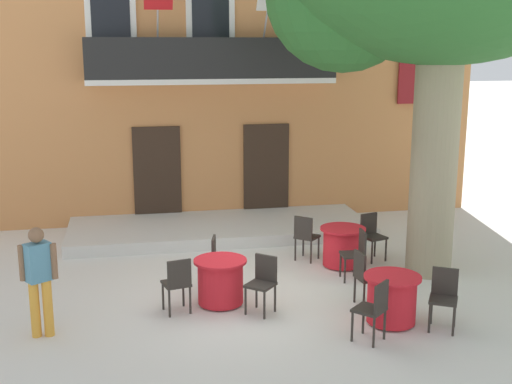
# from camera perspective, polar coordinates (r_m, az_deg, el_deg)

# --- Properties ---
(ground_plane) EXTENTS (120.00, 120.00, 0.00)m
(ground_plane) POSITION_cam_1_polar(r_m,az_deg,el_deg) (11.34, 0.01, -8.88)
(ground_plane) COLOR silver
(building_facade) EXTENTS (13.00, 5.09, 7.50)m
(building_facade) POSITION_cam_1_polar(r_m,az_deg,el_deg) (17.45, -4.76, 11.25)
(building_facade) COLOR #CC844C
(building_facade) RESTS_ON ground
(entrance_step_platform) EXTENTS (6.64, 2.40, 0.25)m
(entrance_step_platform) POSITION_cam_1_polar(r_m,az_deg,el_deg) (14.85, -3.11, -3.15)
(entrance_step_platform) COLOR silver
(entrance_step_platform) RESTS_ON ground
(cafe_table_near_tree) EXTENTS (0.86, 0.86, 0.76)m
(cafe_table_near_tree) POSITION_cam_1_polar(r_m,az_deg,el_deg) (10.34, 11.60, -8.99)
(cafe_table_near_tree) COLOR red
(cafe_table_near_tree) RESTS_ON ground
(cafe_chair_near_tree_0) EXTENTS (0.55, 0.55, 0.91)m
(cafe_chair_near_tree_0) POSITION_cam_1_polar(r_m,az_deg,el_deg) (10.31, 15.87, -8.48)
(cafe_chair_near_tree_0) COLOR #2D2823
(cafe_chair_near_tree_0) RESTS_ON ground
(cafe_chair_near_tree_1) EXTENTS (0.44, 0.44, 0.91)m
(cafe_chair_near_tree_1) POSITION_cam_1_polar(r_m,az_deg,el_deg) (10.88, 9.39, -7.03)
(cafe_chair_near_tree_1) COLOR #2D2823
(cafe_chair_near_tree_1) RESTS_ON ground
(cafe_chair_near_tree_2) EXTENTS (0.57, 0.57, 0.91)m
(cafe_chair_near_tree_2) POSITION_cam_1_polar(r_m,az_deg,el_deg) (9.63, 10.13, -9.71)
(cafe_chair_near_tree_2) COLOR #2D2823
(cafe_chair_near_tree_2) RESTS_ON ground
(cafe_table_middle) EXTENTS (0.86, 0.86, 0.76)m
(cafe_table_middle) POSITION_cam_1_polar(r_m,az_deg,el_deg) (10.86, -3.08, -7.68)
(cafe_table_middle) COLOR red
(cafe_table_middle) RESTS_ON ground
(cafe_chair_middle_0) EXTENTS (0.56, 0.56, 0.91)m
(cafe_chair_middle_0) POSITION_cam_1_polar(r_m,az_deg,el_deg) (10.50, 0.59, -7.58)
(cafe_chair_middle_0) COLOR #2D2823
(cafe_chair_middle_0) RESTS_ON ground
(cafe_chair_middle_1) EXTENTS (0.48, 0.48, 0.91)m
(cafe_chair_middle_1) POSITION_cam_1_polar(r_m,az_deg,el_deg) (11.52, -3.14, -5.74)
(cafe_chair_middle_1) COLOR #2D2823
(cafe_chair_middle_1) RESTS_ON ground
(cafe_chair_middle_2) EXTENTS (0.48, 0.48, 0.91)m
(cafe_chair_middle_2) POSITION_cam_1_polar(r_m,az_deg,el_deg) (10.51, -6.77, -7.66)
(cafe_chair_middle_2) COLOR #2D2823
(cafe_chair_middle_2) RESTS_ON ground
(cafe_table_front) EXTENTS (0.86, 0.86, 0.76)m
(cafe_table_front) POSITION_cam_1_polar(r_m,az_deg,el_deg) (12.74, 7.45, -4.66)
(cafe_table_front) COLOR red
(cafe_table_front) RESTS_ON ground
(cafe_chair_front_0) EXTENTS (0.50, 0.50, 0.91)m
(cafe_chair_front_0) POSITION_cam_1_polar(r_m,az_deg,el_deg) (13.20, 9.93, -3.52)
(cafe_chair_front_0) COLOR #2D2823
(cafe_chair_front_0) RESTS_ON ground
(cafe_chair_front_1) EXTENTS (0.56, 0.56, 0.91)m
(cafe_chair_front_1) POSITION_cam_1_polar(r_m,az_deg,el_deg) (12.94, 4.29, -3.69)
(cafe_chair_front_1) COLOR #2D2823
(cafe_chair_front_1) RESTS_ON ground
(cafe_chair_front_2) EXTENTS (0.43, 0.43, 0.91)m
(cafe_chair_front_2) POSITION_cam_1_polar(r_m,az_deg,el_deg) (12.03, 8.66, -5.07)
(cafe_chair_front_2) COLOR #2D2823
(cafe_chair_front_2) RESTS_ON ground
(pedestrian_near_entrance) EXTENTS (0.53, 0.37, 1.64)m
(pedestrian_near_entrance) POSITION_cam_1_polar(r_m,az_deg,el_deg) (10.01, -18.18, -6.86)
(pedestrian_near_entrance) COLOR gold
(pedestrian_near_entrance) RESTS_ON ground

